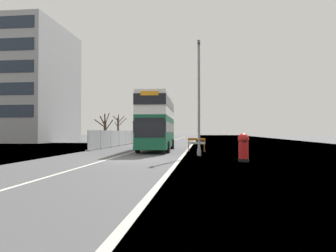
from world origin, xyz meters
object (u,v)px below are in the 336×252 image
(double_decker_bus, at_px, (157,122))
(red_pillar_postbox, at_px, (243,146))
(car_receding_mid, at_px, (159,135))
(lamppost_foreground, at_px, (199,102))
(roadworks_barrier, at_px, (196,143))
(car_oncoming_near, at_px, (150,136))
(car_receding_far, at_px, (166,135))

(double_decker_bus, relative_size, red_pillar_postbox, 6.36)
(red_pillar_postbox, xyz_separation_m, car_receding_mid, (-10.44, 38.39, 0.14))
(lamppost_foreground, distance_m, roadworks_barrier, 5.75)
(double_decker_bus, bearing_deg, car_receding_mid, 97.83)
(lamppost_foreground, relative_size, roadworks_barrier, 5.37)
(double_decker_bus, xyz_separation_m, lamppost_foreground, (3.91, -5.71, 1.26))
(lamppost_foreground, height_order, car_oncoming_near, lamppost_foreground)
(lamppost_foreground, height_order, roadworks_barrier, lamppost_foreground)
(roadworks_barrier, distance_m, car_receding_far, 36.21)
(car_oncoming_near, distance_m, car_receding_far, 14.89)
(roadworks_barrier, bearing_deg, car_oncoming_near, 110.23)
(red_pillar_postbox, bearing_deg, lamppost_foreground, 122.33)
(car_oncoming_near, bearing_deg, roadworks_barrier, -69.77)
(double_decker_bus, height_order, car_oncoming_near, double_decker_bus)
(red_pillar_postbox, height_order, car_oncoming_near, car_oncoming_near)
(lamppost_foreground, relative_size, red_pillar_postbox, 5.04)
(double_decker_bus, distance_m, car_receding_mid, 28.87)
(car_receding_far, bearing_deg, car_receding_mid, -95.26)
(double_decker_bus, height_order, car_receding_mid, double_decker_bus)
(red_pillar_postbox, distance_m, roadworks_barrier, 9.36)
(red_pillar_postbox, xyz_separation_m, car_oncoming_near, (-10.49, 29.55, 0.21))
(car_receding_mid, relative_size, car_receding_far, 1.00)
(double_decker_bus, height_order, car_receding_far, double_decker_bus)
(car_receding_far, bearing_deg, roadworks_barrier, -78.85)
(lamppost_foreground, distance_m, car_receding_mid, 35.27)
(car_oncoming_near, height_order, car_receding_far, car_oncoming_near)
(roadworks_barrier, distance_m, car_oncoming_near, 22.01)
(red_pillar_postbox, xyz_separation_m, car_receding_far, (-9.88, 44.43, 0.20))
(lamppost_foreground, bearing_deg, car_receding_mid, 102.87)
(double_decker_bus, bearing_deg, red_pillar_postbox, -56.48)
(car_receding_far, bearing_deg, red_pillar_postbox, -77.46)
(red_pillar_postbox, distance_m, car_receding_far, 45.51)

